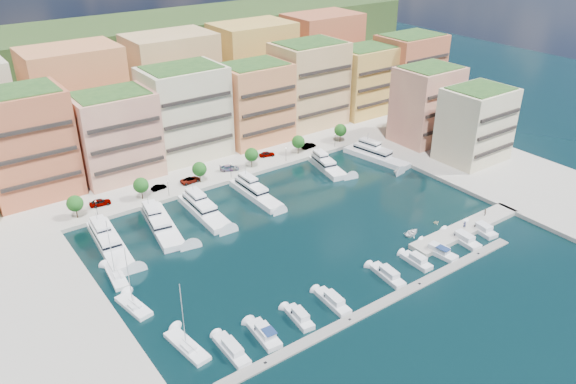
% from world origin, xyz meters
% --- Properties ---
extents(ground, '(400.00, 400.00, 0.00)m').
position_xyz_m(ground, '(0.00, 0.00, 0.00)').
color(ground, black).
rests_on(ground, ground).
extents(north_quay, '(220.00, 64.00, 2.00)m').
position_xyz_m(north_quay, '(0.00, 62.00, 0.00)').
color(north_quay, '#9E998E').
rests_on(north_quay, ground).
extents(east_quay, '(34.00, 76.00, 2.00)m').
position_xyz_m(east_quay, '(62.00, -8.00, 0.00)').
color(east_quay, '#9E998E').
rests_on(east_quay, ground).
extents(west_quay, '(34.00, 76.00, 2.00)m').
position_xyz_m(west_quay, '(-62.00, -8.00, 0.00)').
color(west_quay, '#9E998E').
rests_on(west_quay, ground).
extents(hillside, '(240.00, 40.00, 58.00)m').
position_xyz_m(hillside, '(0.00, 110.00, 0.00)').
color(hillside, '#203816').
rests_on(hillside, ground).
extents(south_pontoon, '(72.00, 2.20, 0.35)m').
position_xyz_m(south_pontoon, '(-3.00, -30.00, 0.00)').
color(south_pontoon, gray).
rests_on(south_pontoon, ground).
extents(finger_pier, '(32.00, 5.00, 2.00)m').
position_xyz_m(finger_pier, '(30.00, -22.00, 0.00)').
color(finger_pier, '#9E998E').
rests_on(finger_pier, ground).
extents(apartment_1, '(20.00, 16.50, 26.80)m').
position_xyz_m(apartment_1, '(-44.00, 51.99, 14.31)').
color(apartment_1, '#B65D3C').
rests_on(apartment_1, north_quay).
extents(apartment_2, '(20.00, 15.50, 22.80)m').
position_xyz_m(apartment_2, '(-23.00, 49.99, 12.31)').
color(apartment_2, '#E4AB7F').
rests_on(apartment_2, north_quay).
extents(apartment_3, '(22.00, 16.50, 25.80)m').
position_xyz_m(apartment_3, '(-2.00, 51.99, 13.81)').
color(apartment_3, beige).
rests_on(apartment_3, north_quay).
extents(apartment_4, '(20.00, 15.50, 23.80)m').
position_xyz_m(apartment_4, '(20.00, 49.99, 12.81)').
color(apartment_4, '#D87E51').
rests_on(apartment_4, north_quay).
extents(apartment_5, '(22.00, 16.50, 26.80)m').
position_xyz_m(apartment_5, '(42.00, 51.99, 14.31)').
color(apartment_5, '#E2AF77').
rests_on(apartment_5, north_quay).
extents(apartment_6, '(20.00, 15.50, 22.80)m').
position_xyz_m(apartment_6, '(64.00, 49.99, 12.31)').
color(apartment_6, gold).
rests_on(apartment_6, north_quay).
extents(apartment_7, '(22.00, 16.50, 24.80)m').
position_xyz_m(apartment_7, '(84.00, 47.99, 13.31)').
color(apartment_7, '#B65D3C').
rests_on(apartment_7, north_quay).
extents(apartment_east_a, '(18.00, 14.50, 22.80)m').
position_xyz_m(apartment_east_a, '(62.00, 19.99, 12.31)').
color(apartment_east_a, '#E4AB7F').
rests_on(apartment_east_a, east_quay).
extents(apartment_east_b, '(18.00, 14.50, 20.80)m').
position_xyz_m(apartment_east_b, '(62.00, 1.99, 11.31)').
color(apartment_east_b, beige).
rests_on(apartment_east_b, east_quay).
extents(backblock_1, '(26.00, 18.00, 30.00)m').
position_xyz_m(backblock_1, '(-25.00, 74.00, 16.00)').
color(backblock_1, '#D87E51').
rests_on(backblock_1, north_quay).
extents(backblock_2, '(26.00, 18.00, 30.00)m').
position_xyz_m(backblock_2, '(5.00, 74.00, 16.00)').
color(backblock_2, '#E2AF77').
rests_on(backblock_2, north_quay).
extents(backblock_3, '(26.00, 18.00, 30.00)m').
position_xyz_m(backblock_3, '(35.00, 74.00, 16.00)').
color(backblock_3, gold).
rests_on(backblock_3, north_quay).
extents(backblock_4, '(26.00, 18.00, 30.00)m').
position_xyz_m(backblock_4, '(65.00, 74.00, 16.00)').
color(backblock_4, '#B65D3C').
rests_on(backblock_4, north_quay).
extents(tree_0, '(3.80, 3.80, 5.65)m').
position_xyz_m(tree_0, '(-40.00, 33.50, 4.74)').
color(tree_0, '#473323').
rests_on(tree_0, north_quay).
extents(tree_1, '(3.80, 3.80, 5.65)m').
position_xyz_m(tree_1, '(-24.00, 33.50, 4.74)').
color(tree_1, '#473323').
rests_on(tree_1, north_quay).
extents(tree_2, '(3.80, 3.80, 5.65)m').
position_xyz_m(tree_2, '(-8.00, 33.50, 4.74)').
color(tree_2, '#473323').
rests_on(tree_2, north_quay).
extents(tree_3, '(3.80, 3.80, 5.65)m').
position_xyz_m(tree_3, '(8.00, 33.50, 4.74)').
color(tree_3, '#473323').
rests_on(tree_3, north_quay).
extents(tree_4, '(3.80, 3.80, 5.65)m').
position_xyz_m(tree_4, '(24.00, 33.50, 4.74)').
color(tree_4, '#473323').
rests_on(tree_4, north_quay).
extents(tree_5, '(3.80, 3.80, 5.65)m').
position_xyz_m(tree_5, '(40.00, 33.50, 4.74)').
color(tree_5, '#473323').
rests_on(tree_5, north_quay).
extents(lamppost_0, '(0.30, 0.30, 4.20)m').
position_xyz_m(lamppost_0, '(-36.00, 31.20, 3.83)').
color(lamppost_0, black).
rests_on(lamppost_0, north_quay).
extents(lamppost_1, '(0.30, 0.30, 4.20)m').
position_xyz_m(lamppost_1, '(-18.00, 31.20, 3.83)').
color(lamppost_1, black).
rests_on(lamppost_1, north_quay).
extents(lamppost_2, '(0.30, 0.30, 4.20)m').
position_xyz_m(lamppost_2, '(0.00, 31.20, 3.83)').
color(lamppost_2, black).
rests_on(lamppost_2, north_quay).
extents(lamppost_3, '(0.30, 0.30, 4.20)m').
position_xyz_m(lamppost_3, '(18.00, 31.20, 3.83)').
color(lamppost_3, black).
rests_on(lamppost_3, north_quay).
extents(lamppost_4, '(0.30, 0.30, 4.20)m').
position_xyz_m(lamppost_4, '(36.00, 31.20, 3.83)').
color(lamppost_4, black).
rests_on(lamppost_4, north_quay).
extents(yacht_0, '(6.60, 22.21, 7.30)m').
position_xyz_m(yacht_0, '(-37.92, 18.98, 1.21)').
color(yacht_0, white).
rests_on(yacht_0, ground).
extents(yacht_1, '(8.20, 21.30, 7.30)m').
position_xyz_m(yacht_1, '(-25.58, 19.43, 1.09)').
color(yacht_1, white).
rests_on(yacht_1, ground).
extents(yacht_2, '(5.54, 19.97, 7.30)m').
position_xyz_m(yacht_2, '(-14.63, 19.93, 1.21)').
color(yacht_2, white).
rests_on(yacht_2, ground).
extents(yacht_3, '(4.16, 19.28, 7.30)m').
position_xyz_m(yacht_3, '(0.14, 20.17, 1.21)').
color(yacht_3, white).
rests_on(yacht_3, ground).
extents(yacht_5, '(7.22, 15.61, 7.30)m').
position_xyz_m(yacht_5, '(25.26, 22.11, 1.21)').
color(yacht_5, white).
rests_on(yacht_5, ground).
extents(yacht_6, '(8.06, 21.23, 7.30)m').
position_xyz_m(yacht_6, '(41.05, 19.48, 1.21)').
color(yacht_6, white).
rests_on(yacht_6, ground).
extents(cruiser_0, '(2.62, 8.89, 2.55)m').
position_xyz_m(cruiser_0, '(-33.03, -24.60, 0.55)').
color(cruiser_0, silver).
rests_on(cruiser_0, ground).
extents(cruiser_1, '(3.46, 8.20, 2.66)m').
position_xyz_m(cruiser_1, '(-26.59, -24.61, 0.57)').
color(cruiser_1, silver).
rests_on(cruiser_1, ground).
extents(cruiser_2, '(3.13, 7.41, 2.55)m').
position_xyz_m(cruiser_2, '(-19.10, -24.58, 0.55)').
color(cruiser_2, silver).
rests_on(cruiser_2, ground).
extents(cruiser_3, '(3.00, 8.75, 2.55)m').
position_xyz_m(cruiser_3, '(-11.37, -24.59, 0.55)').
color(cruiser_3, silver).
rests_on(cruiser_3, ground).
extents(cruiser_5, '(3.33, 8.93, 2.55)m').
position_xyz_m(cruiser_5, '(2.73, -24.60, 0.55)').
color(cruiser_5, silver).
rests_on(cruiser_5, ground).
extents(cruiser_6, '(2.63, 7.18, 2.55)m').
position_xyz_m(cruiser_6, '(11.06, -24.58, 0.55)').
color(cruiser_6, silver).
rests_on(cruiser_6, ground).
extents(cruiser_7, '(3.62, 9.11, 2.66)m').
position_xyz_m(cruiser_7, '(17.41, -24.62, 0.57)').
color(cruiser_7, silver).
rests_on(cruiser_7, ground).
extents(cruiser_8, '(3.46, 8.94, 2.55)m').
position_xyz_m(cruiser_8, '(25.64, -24.60, 0.55)').
color(cruiser_8, silver).
rests_on(cruiser_8, ground).
extents(cruiser_9, '(3.74, 7.52, 2.55)m').
position_xyz_m(cruiser_9, '(32.39, -24.58, 0.55)').
color(cruiser_9, silver).
rests_on(cruiser_9, ground).
extents(sailboat_0, '(4.06, 10.34, 13.20)m').
position_xyz_m(sailboat_0, '(-38.54, -19.38, 0.31)').
color(sailboat_0, white).
rests_on(sailboat_0, ground).
extents(sailboat_2, '(3.67, 9.68, 13.20)m').
position_xyz_m(sailboat_2, '(-40.85, 6.75, 0.31)').
color(sailboat_2, white).
rests_on(sailboat_2, ground).
extents(sailboat_1, '(4.21, 9.05, 13.20)m').
position_xyz_m(sailboat_1, '(-41.69, -4.17, 0.31)').
color(sailboat_1, white).
rests_on(sailboat_1, ground).
extents(tender_1, '(1.81, 1.69, 0.77)m').
position_xyz_m(tender_1, '(26.87, -16.02, 0.39)').
color(tender_1, beige).
rests_on(tender_1, ground).
extents(tender_0, '(4.60, 3.67, 0.85)m').
position_xyz_m(tender_0, '(18.83, -16.08, 0.43)').
color(tender_0, white).
rests_on(tender_0, ground).
extents(car_0, '(5.23, 2.57, 1.72)m').
position_xyz_m(car_0, '(-33.64, 36.23, 1.86)').
color(car_0, gray).
rests_on(car_0, north_quay).
extents(car_1, '(4.15, 1.85, 1.32)m').
position_xyz_m(car_1, '(-18.64, 35.81, 1.66)').
color(car_1, gray).
rests_on(car_1, north_quay).
extents(car_2, '(5.37, 2.57, 1.48)m').
position_xyz_m(car_2, '(-10.19, 34.78, 1.74)').
color(car_2, gray).
rests_on(car_2, north_quay).
extents(car_3, '(5.72, 4.04, 1.54)m').
position_xyz_m(car_3, '(1.86, 35.30, 1.77)').
color(car_3, gray).
rests_on(car_3, north_quay).
extents(car_4, '(4.84, 2.90, 1.54)m').
position_xyz_m(car_4, '(15.49, 37.19, 1.77)').
color(car_4, gray).
rests_on(car_4, north_quay).
extents(car_5, '(4.77, 1.96, 1.54)m').
position_xyz_m(car_5, '(29.07, 35.06, 1.77)').
color(car_5, gray).
rests_on(car_5, north_quay).
extents(person_0, '(0.76, 0.74, 1.76)m').
position_xyz_m(person_0, '(29.03, -22.18, 1.88)').
color(person_0, navy).
rests_on(person_0, finger_pier).
extents(person_1, '(0.95, 0.82, 1.67)m').
position_xyz_m(person_1, '(37.65, -21.14, 1.84)').
color(person_1, brown).
rests_on(person_1, finger_pier).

